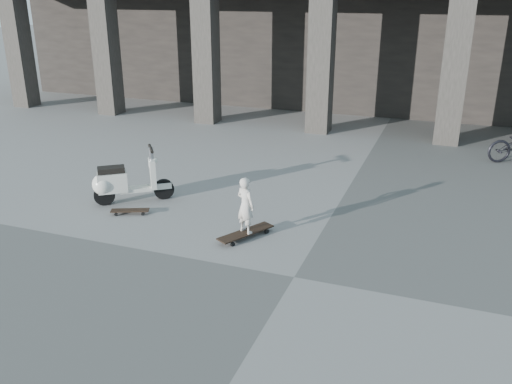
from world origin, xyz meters
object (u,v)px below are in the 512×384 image
(longboard, at_px, (246,233))
(scooter, at_px, (119,182))
(child, at_px, (246,205))
(skateboard_spare, at_px, (130,211))

(longboard, xyz_separation_m, scooter, (-2.87, 0.61, 0.35))
(longboard, relative_size, child, 1.09)
(child, height_order, scooter, scooter)
(longboard, height_order, child, child)
(child, bearing_deg, skateboard_spare, 20.01)
(skateboard_spare, xyz_separation_m, scooter, (-0.47, 0.41, 0.37))
(longboard, bearing_deg, skateboard_spare, 114.01)
(longboard, distance_m, child, 0.51)
(longboard, distance_m, scooter, 2.96)
(longboard, bearing_deg, child, 0.00)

